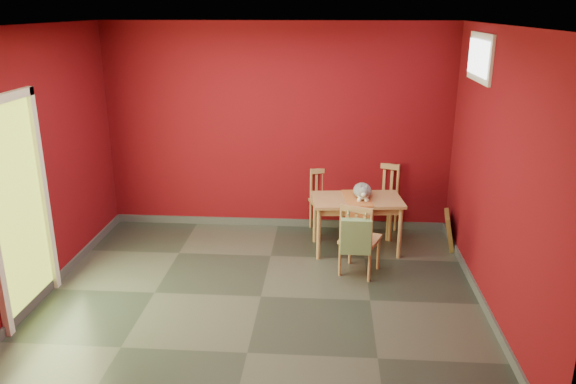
# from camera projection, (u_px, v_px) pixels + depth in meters

# --- Properties ---
(ground) EXTENTS (4.50, 4.50, 0.00)m
(ground) POSITION_uv_depth(u_px,v_px,m) (261.00, 296.00, 5.82)
(ground) COLOR #2D342D
(ground) RESTS_ON ground
(room_shell) EXTENTS (4.50, 4.50, 4.50)m
(room_shell) POSITION_uv_depth(u_px,v_px,m) (261.00, 292.00, 5.80)
(room_shell) COLOR #5F0910
(room_shell) RESTS_ON ground
(doorway) EXTENTS (0.06, 1.01, 2.13)m
(doorway) POSITION_uv_depth(u_px,v_px,m) (17.00, 202.00, 5.24)
(doorway) COLOR #B7D838
(doorway) RESTS_ON ground
(window) EXTENTS (0.05, 0.90, 0.50)m
(window) POSITION_uv_depth(u_px,v_px,m) (480.00, 58.00, 5.87)
(window) COLOR white
(window) RESTS_ON room_shell
(outlet_plate) EXTENTS (0.08, 0.02, 0.12)m
(outlet_plate) POSITION_uv_depth(u_px,v_px,m) (397.00, 208.00, 7.49)
(outlet_plate) COLOR silver
(outlet_plate) RESTS_ON room_shell
(dining_table) EXTENTS (1.13, 0.74, 0.67)m
(dining_table) POSITION_uv_depth(u_px,v_px,m) (357.00, 205.00, 6.76)
(dining_table) COLOR #A67A4D
(dining_table) RESTS_ON ground
(table_runner) EXTENTS (0.37, 0.66, 0.32)m
(table_runner) POSITION_uv_depth(u_px,v_px,m) (357.00, 205.00, 6.65)
(table_runner) COLOR #B2602D
(table_runner) RESTS_ON dining_table
(chair_far_left) EXTENTS (0.49, 0.49, 0.83)m
(chair_far_left) POSITION_uv_depth(u_px,v_px,m) (326.00, 200.00, 7.43)
(chair_far_left) COLOR #A67A4D
(chair_far_left) RESTS_ON ground
(chair_far_right) EXTENTS (0.56, 0.56, 0.92)m
(chair_far_right) POSITION_uv_depth(u_px,v_px,m) (380.00, 198.00, 7.34)
(chair_far_right) COLOR #A67A4D
(chair_far_right) RESTS_ON ground
(chair_near) EXTENTS (0.51, 0.51, 0.85)m
(chair_near) POSITION_uv_depth(u_px,v_px,m) (359.00, 238.00, 6.18)
(chair_near) COLOR #A67A4D
(chair_near) RESTS_ON ground
(tote_bag) EXTENTS (0.33, 0.19, 0.45)m
(tote_bag) POSITION_uv_depth(u_px,v_px,m) (356.00, 236.00, 5.96)
(tote_bag) COLOR #678957
(tote_bag) RESTS_ON chair_near
(cat) EXTENTS (0.38, 0.51, 0.23)m
(cat) POSITION_uv_depth(u_px,v_px,m) (362.00, 188.00, 6.75)
(cat) COLOR slate
(cat) RESTS_ON table_runner
(picture_frame) EXTENTS (0.21, 0.45, 0.43)m
(picture_frame) POSITION_uv_depth(u_px,v_px,m) (449.00, 230.00, 6.98)
(picture_frame) COLOR brown
(picture_frame) RESTS_ON ground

